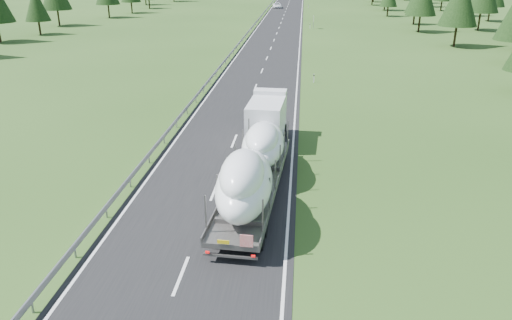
{
  "coord_description": "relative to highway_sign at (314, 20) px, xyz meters",
  "views": [
    {
      "loc": [
        5.05,
        -27.35,
        13.04
      ],
      "look_at": [
        2.53,
        0.13,
        2.03
      ],
      "focal_mm": 35.0,
      "sensor_mm": 36.0,
      "label": 1
    }
  ],
  "objects": [
    {
      "name": "marker_posts",
      "position": [
        -0.7,
        75.0,
        -1.27
      ],
      "size": [
        0.13,
        350.08,
        1.0
      ],
      "color": "silver",
      "rests_on": "ground"
    },
    {
      "name": "ground",
      "position": [
        -7.2,
        -80.0,
        -1.81
      ],
      "size": [
        400.0,
        400.0,
        0.0
      ],
      "primitive_type": "plane",
      "color": "#274517",
      "rests_on": "ground"
    },
    {
      "name": "distant_van",
      "position": [
        -10.11,
        49.08,
        -1.06
      ],
      "size": [
        3.02,
        5.62,
        1.5
      ],
      "primitive_type": "imported",
      "rotation": [
        0.0,
        0.0,
        0.1
      ],
      "color": "white",
      "rests_on": "ground"
    },
    {
      "name": "boat_truck",
      "position": [
        -4.67,
        -79.21,
        0.45
      ],
      "size": [
        3.65,
        19.8,
        4.39
      ],
      "color": "silver",
      "rests_on": "ground"
    },
    {
      "name": "road_surface",
      "position": [
        -7.2,
        20.0,
        -1.8
      ],
      "size": [
        10.0,
        400.0,
        0.02
      ],
      "primitive_type": "cube",
      "color": "black",
      "rests_on": "ground"
    },
    {
      "name": "highway_sign",
      "position": [
        0.0,
        0.0,
        0.0
      ],
      "size": [
        0.08,
        0.9,
        2.6
      ],
      "color": "slate",
      "rests_on": "ground"
    },
    {
      "name": "guardrail",
      "position": [
        -12.5,
        19.94,
        -1.21
      ],
      "size": [
        0.1,
        400.0,
        0.76
      ],
      "color": "slate",
      "rests_on": "ground"
    }
  ]
}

